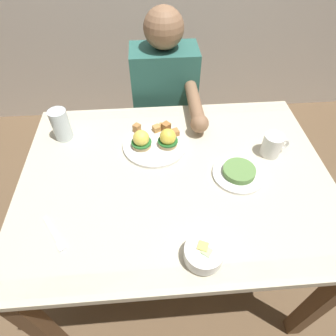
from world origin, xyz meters
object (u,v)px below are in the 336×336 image
at_px(diner_person, 166,104).
at_px(eggs_benedict_plate, 155,141).
at_px(water_glass_near, 61,126).
at_px(fruit_bowl, 203,253).
at_px(coffee_mug, 273,144).
at_px(side_plate, 239,173).
at_px(dining_table, 175,191).
at_px(fork, 55,235).

bearing_deg(diner_person, eggs_benedict_plate, -100.38).
height_order(eggs_benedict_plate, water_glass_near, water_glass_near).
bearing_deg(fruit_bowl, eggs_benedict_plate, 103.28).
xyz_separation_m(coffee_mug, side_plate, (-0.16, -0.11, -0.04)).
bearing_deg(coffee_mug, side_plate, -146.04).
bearing_deg(dining_table, fork, -150.78).
height_order(coffee_mug, side_plate, coffee_mug).
bearing_deg(side_plate, fork, -162.19).
bearing_deg(fork, eggs_benedict_plate, 49.25).
xyz_separation_m(fork, water_glass_near, (-0.05, 0.49, 0.06)).
relative_size(fork, water_glass_near, 1.00).
bearing_deg(side_plate, fruit_bowl, -120.43).
bearing_deg(fork, diner_person, 62.95).
bearing_deg(diner_person, water_glass_near, -143.88).
bearing_deg(eggs_benedict_plate, fruit_bowl, -76.72).
distance_m(water_glass_near, side_plate, 0.76).
relative_size(fruit_bowl, fork, 0.86).
height_order(dining_table, coffee_mug, coffee_mug).
bearing_deg(side_plate, dining_table, 174.92).
height_order(eggs_benedict_plate, side_plate, eggs_benedict_plate).
relative_size(dining_table, side_plate, 6.00).
bearing_deg(fork, fruit_bowl, -13.59).
height_order(fork, diner_person, diner_person).
relative_size(eggs_benedict_plate, side_plate, 1.35).
distance_m(side_plate, diner_person, 0.67).
distance_m(eggs_benedict_plate, fork, 0.53).
bearing_deg(diner_person, fork, -117.05).
xyz_separation_m(dining_table, eggs_benedict_plate, (-0.07, 0.17, 0.13)).
height_order(fruit_bowl, diner_person, diner_person).
xyz_separation_m(dining_table, coffee_mug, (0.40, 0.09, 0.16)).
height_order(fruit_bowl, side_plate, fruit_bowl).
bearing_deg(side_plate, coffee_mug, 33.96).
xyz_separation_m(fruit_bowl, fork, (-0.47, 0.11, -0.03)).
xyz_separation_m(dining_table, diner_person, (0.01, 0.60, 0.02)).
bearing_deg(fork, coffee_mug, 21.31).
height_order(dining_table, diner_person, diner_person).
bearing_deg(side_plate, diner_person, 110.59).
relative_size(fruit_bowl, water_glass_near, 0.86).
xyz_separation_m(dining_table, water_glass_near, (-0.46, 0.26, 0.17)).
xyz_separation_m(eggs_benedict_plate, coffee_mug, (0.47, -0.08, 0.02)).
relative_size(dining_table, eggs_benedict_plate, 4.44).
bearing_deg(water_glass_near, fork, -84.57).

